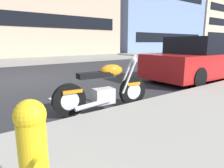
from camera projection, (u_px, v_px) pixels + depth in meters
ground_plane at (22, 80)px, 7.14m from camera, size 260.00×260.00×0.00m
sidewalk_far_curb at (133, 55)px, 19.73m from camera, size 120.00×5.00×0.14m
parking_stall_stripe at (70, 110)px, 4.00m from camera, size 0.12×2.20×0.01m
parked_motorcycle at (105, 89)px, 3.92m from camera, size 2.02×0.62×1.11m
parked_car_at_intersection at (202, 60)px, 7.31m from camera, size 4.72×2.03×1.52m
fire_hydrant at (33, 146)px, 1.53m from camera, size 0.24×0.36×0.78m
townhouse_near_left at (149, 21)px, 29.25m from camera, size 15.43×8.53×8.72m
townhouse_mid_block at (202, 20)px, 37.20m from camera, size 11.81×8.19×10.94m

